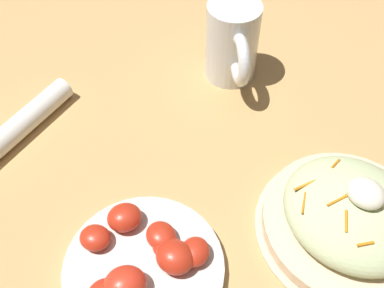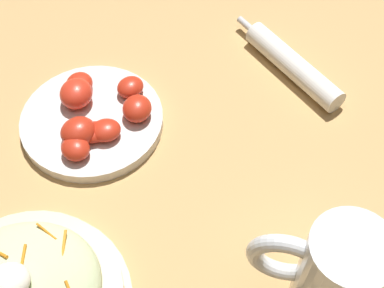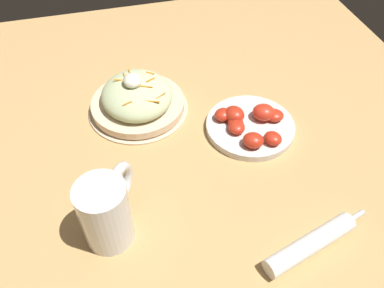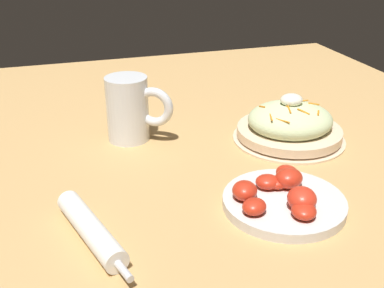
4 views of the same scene
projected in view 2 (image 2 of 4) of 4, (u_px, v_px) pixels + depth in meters
ground_plane at (223, 247)px, 0.64m from camera, size 1.43×1.43×0.00m
beer_mug at (334, 276)px, 0.55m from camera, size 0.13×0.10×0.13m
napkin_roll at (292, 65)px, 0.79m from camera, size 0.08×0.21×0.03m
tomato_plate at (93, 118)px, 0.73m from camera, size 0.19×0.19×0.05m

